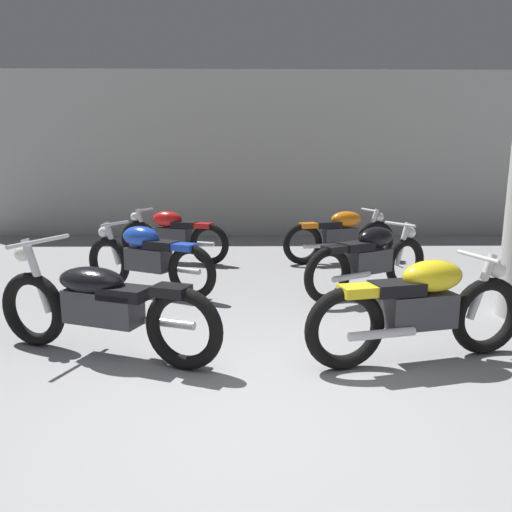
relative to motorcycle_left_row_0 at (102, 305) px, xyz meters
The scene contains 8 objects.
ground_plane 1.76m from the motorcycle_left_row_0, 39.69° to the right, with size 60.00×60.00×0.00m, color gray.
back_wall 7.22m from the motorcycle_left_row_0, 79.39° to the left, with size 12.68×0.24×3.60m, color #B2B2AD.
motorcycle_left_row_0 is the anchor object (origin of this frame).
motorcycle_left_row_1 1.99m from the motorcycle_left_row_0, 91.20° to the left, with size 1.80×1.00×0.88m.
motorcycle_left_row_2 3.92m from the motorcycle_left_row_0, 90.56° to the left, with size 1.90×0.78×0.88m.
motorcycle_right_row_0 2.62m from the motorcycle_left_row_0, ahead, with size 1.94×0.67×0.88m.
motorcycle_right_row_1 3.28m from the motorcycle_left_row_0, 34.40° to the left, with size 1.75×1.10×0.88m.
motorcycle_right_row_2 4.73m from the motorcycle_left_row_0, 54.75° to the left, with size 1.94×0.69×0.88m.
Camera 1 is at (-0.08, -2.70, 1.60)m, focal length 33.09 mm.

